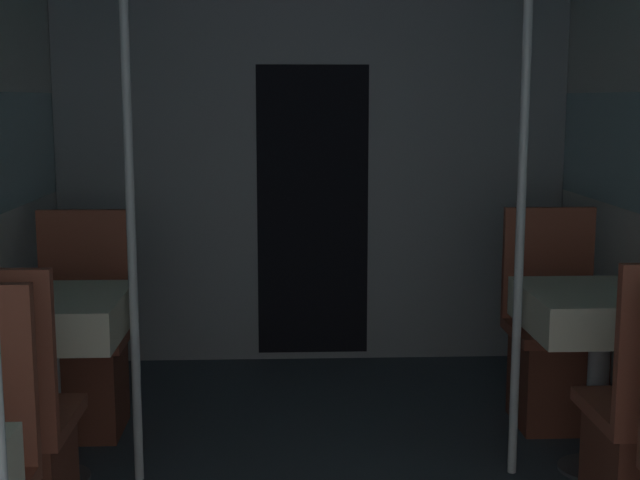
{
  "coord_description": "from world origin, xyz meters",
  "views": [
    {
      "loc": [
        -0.18,
        -1.03,
        1.52
      ],
      "look_at": [
        -0.04,
        2.23,
        1.0
      ],
      "focal_mm": 50.0,
      "sensor_mm": 36.0,
      "label": 1
    }
  ],
  "objects_px": {
    "chair_left_near_1": "(8,465)",
    "chair_right_far_1": "(555,360)",
    "support_pole_left_1": "(131,224)",
    "dining_table_right_1": "(601,317)",
    "support_pole_right_1": "(521,221)",
    "dining_table_left_1": "(46,323)",
    "chair_left_far_1": "(82,366)"
  },
  "relations": [
    {
      "from": "chair_left_near_1",
      "to": "chair_right_far_1",
      "type": "xyz_separation_m",
      "value": [
        2.21,
        1.12,
        0.0
      ]
    },
    {
      "from": "support_pole_left_1",
      "to": "dining_table_right_1",
      "type": "xyz_separation_m",
      "value": [
        1.87,
        0.0,
        -0.39
      ]
    },
    {
      "from": "dining_table_right_1",
      "to": "support_pole_left_1",
      "type": "bearing_deg",
      "value": 180.0
    },
    {
      "from": "chair_left_near_1",
      "to": "support_pole_left_1",
      "type": "bearing_deg",
      "value": 58.54
    },
    {
      "from": "chair_left_near_1",
      "to": "support_pole_right_1",
      "type": "distance_m",
      "value": 2.09
    },
    {
      "from": "chair_left_near_1",
      "to": "support_pole_left_1",
      "type": "distance_m",
      "value": 0.99
    },
    {
      "from": "chair_left_near_1",
      "to": "chair_right_far_1",
      "type": "distance_m",
      "value": 2.48
    },
    {
      "from": "chair_left_near_1",
      "to": "dining_table_left_1",
      "type": "bearing_deg",
      "value": 90.0
    },
    {
      "from": "chair_left_far_1",
      "to": "dining_table_right_1",
      "type": "distance_m",
      "value": 2.31
    },
    {
      "from": "dining_table_right_1",
      "to": "chair_right_far_1",
      "type": "bearing_deg",
      "value": 90.0
    },
    {
      "from": "dining_table_right_1",
      "to": "support_pole_right_1",
      "type": "distance_m",
      "value": 0.52
    },
    {
      "from": "chair_left_far_1",
      "to": "chair_right_far_1",
      "type": "distance_m",
      "value": 2.21
    },
    {
      "from": "dining_table_left_1",
      "to": "chair_left_far_1",
      "type": "height_order",
      "value": "chair_left_far_1"
    },
    {
      "from": "support_pole_left_1",
      "to": "dining_table_right_1",
      "type": "relative_size",
      "value": 2.74
    },
    {
      "from": "support_pole_left_1",
      "to": "dining_table_right_1",
      "type": "distance_m",
      "value": 1.91
    },
    {
      "from": "chair_right_far_1",
      "to": "support_pole_right_1",
      "type": "bearing_deg",
      "value": 58.54
    },
    {
      "from": "chair_right_far_1",
      "to": "dining_table_right_1",
      "type": "bearing_deg",
      "value": 90.0
    },
    {
      "from": "chair_right_far_1",
      "to": "support_pole_left_1",
      "type": "bearing_deg",
      "value": 16.67
    },
    {
      "from": "chair_left_far_1",
      "to": "support_pole_left_1",
      "type": "bearing_deg",
      "value": 121.46
    },
    {
      "from": "support_pole_left_1",
      "to": "dining_table_left_1",
      "type": "bearing_deg",
      "value": 180.0
    },
    {
      "from": "chair_left_far_1",
      "to": "dining_table_right_1",
      "type": "height_order",
      "value": "chair_left_far_1"
    },
    {
      "from": "dining_table_right_1",
      "to": "support_pole_right_1",
      "type": "relative_size",
      "value": 0.36
    },
    {
      "from": "dining_table_right_1",
      "to": "support_pole_right_1",
      "type": "height_order",
      "value": "support_pole_right_1"
    },
    {
      "from": "dining_table_left_1",
      "to": "support_pole_left_1",
      "type": "relative_size",
      "value": 0.36
    },
    {
      "from": "chair_right_far_1",
      "to": "chair_left_near_1",
      "type": "bearing_deg",
      "value": 26.85
    },
    {
      "from": "support_pole_right_1",
      "to": "dining_table_right_1",
      "type": "bearing_deg",
      "value": 0.0
    },
    {
      "from": "support_pole_left_1",
      "to": "support_pole_right_1",
      "type": "relative_size",
      "value": 1.0
    },
    {
      "from": "chair_left_far_1",
      "to": "chair_right_far_1",
      "type": "bearing_deg",
      "value": -180.0
    },
    {
      "from": "support_pole_right_1",
      "to": "chair_left_far_1",
      "type": "bearing_deg",
      "value": 163.33
    },
    {
      "from": "chair_left_near_1",
      "to": "support_pole_right_1",
      "type": "height_order",
      "value": "support_pole_right_1"
    },
    {
      "from": "chair_left_far_1",
      "to": "dining_table_left_1",
      "type": "bearing_deg",
      "value": 90.0
    },
    {
      "from": "dining_table_left_1",
      "to": "chair_right_far_1",
      "type": "xyz_separation_m",
      "value": [
        2.21,
        0.56,
        -0.35
      ]
    }
  ]
}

